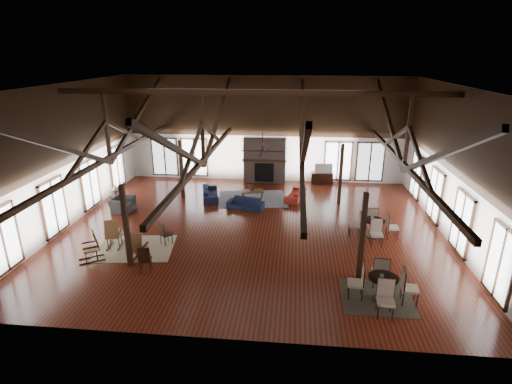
# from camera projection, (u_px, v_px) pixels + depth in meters

# --- Properties ---
(floor) EXTENTS (16.00, 16.00, 0.00)m
(floor) POSITION_uv_depth(u_px,v_px,m) (252.00, 229.00, 17.20)
(floor) COLOR #5E2213
(floor) RESTS_ON ground
(ceiling) EXTENTS (16.00, 14.00, 0.02)m
(ceiling) POSITION_uv_depth(u_px,v_px,m) (252.00, 86.00, 15.20)
(ceiling) COLOR black
(ceiling) RESTS_ON wall_back
(wall_back) EXTENTS (16.00, 0.02, 6.00)m
(wall_back) POSITION_uv_depth(u_px,v_px,m) (265.00, 130.00, 22.77)
(wall_back) COLOR white
(wall_back) RESTS_ON floor
(wall_front) EXTENTS (16.00, 0.02, 6.00)m
(wall_front) POSITION_uv_depth(u_px,v_px,m) (221.00, 237.00, 9.63)
(wall_front) COLOR white
(wall_front) RESTS_ON floor
(wall_left) EXTENTS (0.02, 14.00, 6.00)m
(wall_left) POSITION_uv_depth(u_px,v_px,m) (65.00, 157.00, 16.95)
(wall_left) COLOR white
(wall_left) RESTS_ON floor
(wall_right) EXTENTS (0.02, 14.00, 6.00)m
(wall_right) POSITION_uv_depth(u_px,v_px,m) (457.00, 167.00, 15.45)
(wall_right) COLOR white
(wall_right) RESTS_ON floor
(roof_truss) EXTENTS (15.60, 14.07, 3.14)m
(roof_truss) POSITION_uv_depth(u_px,v_px,m) (252.00, 137.00, 15.86)
(roof_truss) COLOR black
(roof_truss) RESTS_ON wall_back
(post_grid) EXTENTS (8.16, 7.16, 3.05)m
(post_grid) POSITION_uv_depth(u_px,v_px,m) (252.00, 196.00, 16.69)
(post_grid) COLOR black
(post_grid) RESTS_ON floor
(fireplace) EXTENTS (2.50, 0.69, 2.60)m
(fireplace) POSITION_uv_depth(u_px,v_px,m) (265.00, 160.00, 23.03)
(fireplace) COLOR #756059
(fireplace) RESTS_ON floor
(ceiling_fan) EXTENTS (1.60, 1.60, 0.75)m
(ceiling_fan) POSITION_uv_depth(u_px,v_px,m) (262.00, 150.00, 14.97)
(ceiling_fan) COLOR black
(ceiling_fan) RESTS_ON roof_truss
(sofa_navy_front) EXTENTS (1.87, 1.07, 0.51)m
(sofa_navy_front) POSITION_uv_depth(u_px,v_px,m) (245.00, 204.00, 19.36)
(sofa_navy_front) COLOR #131B36
(sofa_navy_front) RESTS_ON floor
(sofa_navy_left) EXTENTS (2.07, 1.20, 0.57)m
(sofa_navy_left) POSITION_uv_depth(u_px,v_px,m) (210.00, 193.00, 20.70)
(sofa_navy_left) COLOR #131936
(sofa_navy_left) RESTS_ON floor
(sofa_orange) EXTENTS (1.93, 1.15, 0.53)m
(sofa_orange) POSITION_uv_depth(u_px,v_px,m) (295.00, 194.00, 20.60)
(sofa_orange) COLOR #AB2D21
(sofa_orange) RESTS_ON floor
(coffee_table) EXTENTS (1.26, 0.83, 0.44)m
(coffee_table) POSITION_uv_depth(u_px,v_px,m) (252.00, 192.00, 20.62)
(coffee_table) COLOR brown
(coffee_table) RESTS_ON floor
(vase) EXTENTS (0.25, 0.25, 0.21)m
(vase) POSITION_uv_depth(u_px,v_px,m) (252.00, 189.00, 20.51)
(vase) COLOR #B2B2B2
(vase) RESTS_ON coffee_table
(armchair) EXTENTS (1.19, 1.07, 0.70)m
(armchair) POSITION_uv_depth(u_px,v_px,m) (122.00, 204.00, 19.00)
(armchair) COLOR #272729
(armchair) RESTS_ON floor
(side_table_lamp) EXTENTS (0.45, 0.45, 1.14)m
(side_table_lamp) POSITION_uv_depth(u_px,v_px,m) (116.00, 198.00, 19.55)
(side_table_lamp) COLOR black
(side_table_lamp) RESTS_ON floor
(rocking_chair_a) EXTENTS (0.64, 0.98, 1.18)m
(rocking_chair_a) POSITION_uv_depth(u_px,v_px,m) (113.00, 234.00, 15.42)
(rocking_chair_a) COLOR brown
(rocking_chair_a) RESTS_ON floor
(rocking_chair_b) EXTENTS (0.53, 0.91, 1.14)m
(rocking_chair_b) POSITION_uv_depth(u_px,v_px,m) (137.00, 248.00, 14.37)
(rocking_chair_b) COLOR brown
(rocking_chair_b) RESTS_ON floor
(rocking_chair_c) EXTENTS (0.99, 0.85, 1.13)m
(rocking_chair_c) POSITION_uv_depth(u_px,v_px,m) (93.00, 246.00, 14.51)
(rocking_chair_c) COLOR brown
(rocking_chair_c) RESTS_ON floor
(side_chair_a) EXTENTS (0.56, 0.56, 0.94)m
(side_chair_a) POSITION_uv_depth(u_px,v_px,m) (164.00, 232.00, 15.63)
(side_chair_a) COLOR black
(side_chair_a) RESTS_ON floor
(side_chair_b) EXTENTS (0.48, 0.48, 0.97)m
(side_chair_b) POSITION_uv_depth(u_px,v_px,m) (145.00, 258.00, 13.66)
(side_chair_b) COLOR black
(side_chair_b) RESTS_ON floor
(cafe_table_near) EXTENTS (2.14, 2.14, 1.10)m
(cafe_table_near) POSITION_uv_depth(u_px,v_px,m) (383.00, 284.00, 12.12)
(cafe_table_near) COLOR black
(cafe_table_near) RESTS_ON floor
(cafe_table_far) EXTENTS (2.01, 2.01, 1.05)m
(cafe_table_far) POSITION_uv_depth(u_px,v_px,m) (374.00, 225.00, 16.31)
(cafe_table_far) COLOR black
(cafe_table_far) RESTS_ON floor
(cup_near) EXTENTS (0.13, 0.13, 0.09)m
(cup_near) POSITION_uv_depth(u_px,v_px,m) (382.00, 276.00, 12.03)
(cup_near) COLOR #B2B2B2
(cup_near) RESTS_ON cafe_table_near
(cup_far) EXTENTS (0.15, 0.15, 0.11)m
(cup_far) POSITION_uv_depth(u_px,v_px,m) (372.00, 218.00, 16.28)
(cup_far) COLOR #B2B2B2
(cup_far) RESTS_ON cafe_table_far
(tv_console) EXTENTS (1.22, 0.46, 0.61)m
(tv_console) POSITION_uv_depth(u_px,v_px,m) (322.00, 178.00, 23.12)
(tv_console) COLOR black
(tv_console) RESTS_ON floor
(television) EXTENTS (1.01, 0.25, 0.58)m
(television) POSITION_uv_depth(u_px,v_px,m) (323.00, 168.00, 22.92)
(television) COLOR #B2B2B2
(television) RESTS_ON tv_console
(rug_tan) EXTENTS (3.14, 2.60, 0.01)m
(rug_tan) POSITION_uv_depth(u_px,v_px,m) (136.00, 248.00, 15.51)
(rug_tan) COLOR tan
(rug_tan) RESTS_ON floor
(rug_navy) EXTENTS (3.79, 3.07, 0.01)m
(rug_navy) POSITION_uv_depth(u_px,v_px,m) (252.00, 199.00, 20.70)
(rug_navy) COLOR #192448
(rug_navy) RESTS_ON floor
(rug_dark) EXTENTS (2.20, 2.00, 0.01)m
(rug_dark) POSITION_uv_depth(u_px,v_px,m) (377.00, 297.00, 12.42)
(rug_dark) COLOR black
(rug_dark) RESTS_ON floor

